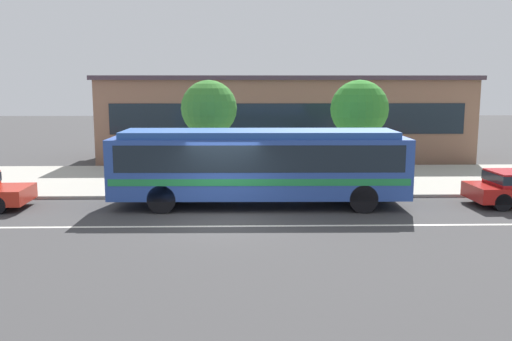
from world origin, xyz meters
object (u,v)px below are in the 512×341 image
Objects in this scene: street_tree_near_stop at (209,109)px; pedestrian_standing_by_tree at (166,167)px; pedestrian_walking_along_curb at (203,166)px; pedestrian_waiting_near_sign at (203,166)px; bus_stop_sign at (394,154)px; transit_bus at (260,162)px; street_tree_mid_block at (359,109)px.

pedestrian_standing_by_tree is at bearing -126.76° from street_tree_near_stop.
pedestrian_waiting_near_sign is at bearing 93.29° from pedestrian_walking_along_curb.
street_tree_near_stop is at bearing 162.34° from bus_stop_sign.
pedestrian_standing_by_tree is at bearing -153.08° from pedestrian_waiting_near_sign.
pedestrian_standing_by_tree is 9.11m from bus_stop_sign.
street_tree_near_stop is (-2.07, 4.08, 1.76)m from transit_bus.
street_tree_near_stop is at bearing -178.43° from street_tree_mid_block.
transit_bus is at bearing -47.29° from pedestrian_walking_along_curb.
pedestrian_walking_along_curb reaches higher than pedestrian_waiting_near_sign.
bus_stop_sign reaches higher than pedestrian_waiting_near_sign.
pedestrian_walking_along_curb is at bearing -95.50° from street_tree_near_stop.
bus_stop_sign is at bearing -1.39° from pedestrian_standing_by_tree.
pedestrian_walking_along_curb is 0.98× the size of pedestrian_standing_by_tree.
street_tree_mid_block is (4.51, 4.26, 1.72)m from transit_bus.
street_tree_mid_block is at bearing 43.36° from transit_bus.
pedestrian_standing_by_tree is 0.39× the size of street_tree_near_stop.
pedestrian_standing_by_tree is at bearing 152.55° from transit_bus.
pedestrian_waiting_near_sign is 0.68× the size of bus_stop_sign.
street_tree_near_stop is at bearing 84.50° from pedestrian_walking_along_curb.
street_tree_near_stop is (-7.48, 2.38, 1.67)m from bus_stop_sign.
street_tree_near_stop is at bearing 116.96° from transit_bus.
pedestrian_waiting_near_sign is 7.29m from street_tree_mid_block.
pedestrian_waiting_near_sign is 0.96× the size of pedestrian_standing_by_tree.
pedestrian_walking_along_curb is 0.70× the size of bus_stop_sign.
pedestrian_walking_along_curb is 7.69m from bus_stop_sign.
street_tree_near_stop reaches higher than pedestrian_standing_by_tree.
bus_stop_sign is (7.65, -0.95, 0.60)m from pedestrian_waiting_near_sign.
street_tree_mid_block reaches higher than street_tree_near_stop.
bus_stop_sign reaches higher than pedestrian_standing_by_tree.
pedestrian_waiting_near_sign is 2.69m from street_tree_near_stop.
transit_bus is 4.28× the size of bus_stop_sign.
pedestrian_standing_by_tree is at bearing 178.61° from bus_stop_sign.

